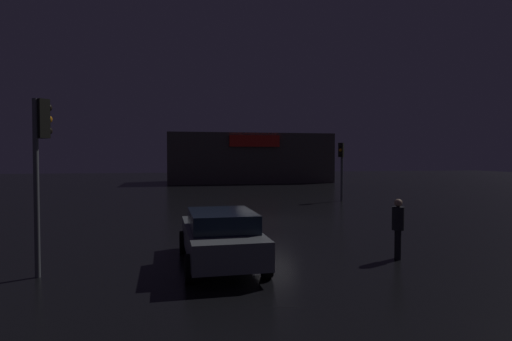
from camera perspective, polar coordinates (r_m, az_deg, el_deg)
ground_plane at (r=18.88m, az=1.45°, el=-6.97°), size 120.00×120.00×0.00m
store_building at (r=48.06m, az=-1.12°, el=1.71°), size 18.29×7.93×5.52m
traffic_signal_main at (r=27.71m, az=11.66°, el=1.34°), size 0.42×0.42×3.83m
traffic_signal_opposite at (r=11.26m, az=-27.53°, el=2.95°), size 0.42×0.42×4.29m
car_near at (r=11.32m, az=-4.90°, el=-8.93°), size 2.12×4.63×1.48m
pedestrian at (r=12.50m, az=18.95°, el=-6.98°), size 0.41×0.41×1.71m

